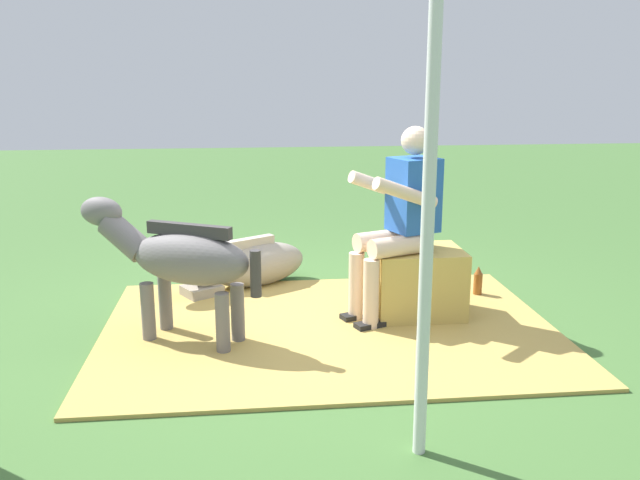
{
  "coord_description": "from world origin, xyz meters",
  "views": [
    {
      "loc": [
        0.4,
        4.52,
        1.74
      ],
      "look_at": [
        -0.13,
        -0.27,
        0.55
      ],
      "focal_mm": 37.88,
      "sensor_mm": 36.0,
      "label": 1
    }
  ],
  "objects_px": {
    "pony_standing": "(179,258)",
    "pony_lying": "(248,265)",
    "hay_bale": "(417,283)",
    "soda_bottle": "(478,282)",
    "tent_pole_left": "(429,184)",
    "person_seated": "(399,215)"
  },
  "relations": [
    {
      "from": "hay_bale",
      "to": "person_seated",
      "type": "xyz_separation_m",
      "value": [
        0.16,
        0.04,
        0.52
      ]
    },
    {
      "from": "pony_standing",
      "to": "person_seated",
      "type": "bearing_deg",
      "value": -170.75
    },
    {
      "from": "hay_bale",
      "to": "tent_pole_left",
      "type": "distance_m",
      "value": 2.12
    },
    {
      "from": "pony_lying",
      "to": "tent_pole_left",
      "type": "height_order",
      "value": "tent_pole_left"
    },
    {
      "from": "pony_standing",
      "to": "pony_lying",
      "type": "relative_size",
      "value": 0.96
    },
    {
      "from": "person_seated",
      "to": "hay_bale",
      "type": "bearing_deg",
      "value": -165.14
    },
    {
      "from": "pony_lying",
      "to": "soda_bottle",
      "type": "relative_size",
      "value": 5.05
    },
    {
      "from": "pony_lying",
      "to": "person_seated",
      "type": "bearing_deg",
      "value": 140.32
    },
    {
      "from": "pony_lying",
      "to": "tent_pole_left",
      "type": "xyz_separation_m",
      "value": [
        -0.78,
        2.64,
        1.09
      ]
    },
    {
      "from": "pony_standing",
      "to": "soda_bottle",
      "type": "relative_size",
      "value": 4.87
    },
    {
      "from": "tent_pole_left",
      "to": "person_seated",
      "type": "bearing_deg",
      "value": -99.07
    },
    {
      "from": "pony_standing",
      "to": "tent_pole_left",
      "type": "xyz_separation_m",
      "value": [
        -1.23,
        1.51,
        0.71
      ]
    },
    {
      "from": "pony_standing",
      "to": "pony_lying",
      "type": "height_order",
      "value": "pony_standing"
    },
    {
      "from": "hay_bale",
      "to": "soda_bottle",
      "type": "relative_size",
      "value": 2.5
    },
    {
      "from": "pony_standing",
      "to": "tent_pole_left",
      "type": "height_order",
      "value": "tent_pole_left"
    },
    {
      "from": "soda_bottle",
      "to": "tent_pole_left",
      "type": "height_order",
      "value": "tent_pole_left"
    },
    {
      "from": "person_seated",
      "to": "tent_pole_left",
      "type": "xyz_separation_m",
      "value": [
        0.28,
        1.76,
        0.5
      ]
    },
    {
      "from": "pony_standing",
      "to": "tent_pole_left",
      "type": "bearing_deg",
      "value": 129.22
    },
    {
      "from": "hay_bale",
      "to": "person_seated",
      "type": "relative_size",
      "value": 0.45
    },
    {
      "from": "tent_pole_left",
      "to": "hay_bale",
      "type": "bearing_deg",
      "value": -103.73
    },
    {
      "from": "tent_pole_left",
      "to": "soda_bottle",
      "type": "bearing_deg",
      "value": -115.38
    },
    {
      "from": "pony_lying",
      "to": "tent_pole_left",
      "type": "bearing_deg",
      "value": 106.53
    }
  ]
}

